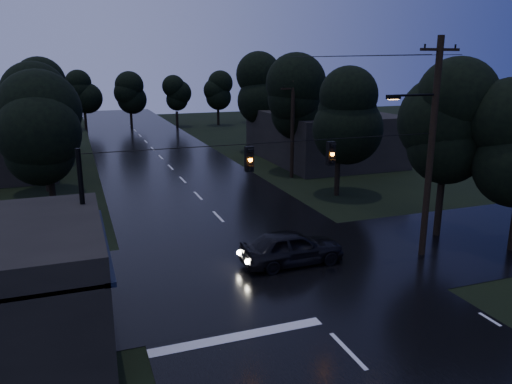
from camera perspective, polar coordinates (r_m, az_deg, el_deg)
main_road at (r=38.95m, az=-8.37°, el=1.35°), size 12.00×120.00×0.02m
cross_street at (r=22.44m, az=1.33°, el=-8.69°), size 60.00×9.00×0.02m
building_far_right at (r=46.94m, az=7.52°, el=6.39°), size 10.00×14.00×4.40m
utility_pole_main at (r=23.81m, az=19.24°, el=5.07°), size 3.50×0.30×10.00m
utility_pole_far at (r=38.89m, az=4.18°, el=7.26°), size 2.00×0.30×7.50m
anchor_pole_left at (r=19.10m, az=-18.95°, el=-4.16°), size 0.18×0.18×6.00m
span_signals at (r=20.21m, az=3.93°, el=4.22°), size 15.00×0.37×1.12m
tree_corner_near at (r=26.89m, az=21.02°, el=7.52°), size 4.48×4.48×9.44m
tree_left_a at (r=29.42m, az=-22.90°, el=6.41°), size 3.92×3.92×8.26m
tree_left_b at (r=37.36m, az=-23.42°, el=8.48°), size 4.20×4.20×8.85m
tree_left_c at (r=47.32m, az=-23.64°, el=10.00°), size 4.48×4.48×9.44m
tree_right_a at (r=33.69m, az=9.56°, el=8.92°), size 4.20×4.20×8.85m
tree_right_b at (r=41.03m, az=4.76°, el=10.61°), size 4.48×4.48×9.44m
tree_right_c at (r=50.45m, az=0.55°, el=11.85°), size 4.76×4.76×10.03m
car at (r=22.65m, az=4.12°, el=-6.31°), size 4.73×1.94×1.61m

